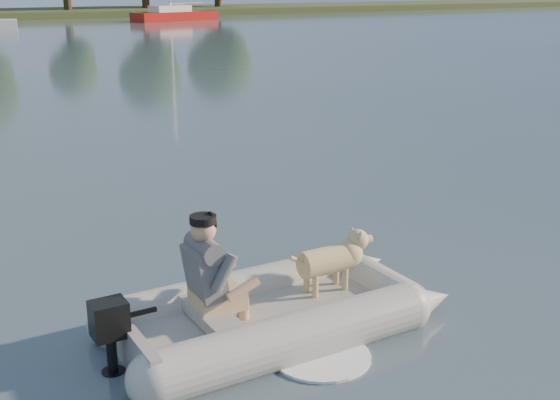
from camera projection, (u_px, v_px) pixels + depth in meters
water at (366, 322)px, 6.69m from camera, size 160.00×160.00×0.00m
dinghy at (275, 273)px, 6.43m from camera, size 4.21×2.66×1.30m
man at (207, 268)px, 6.10m from camera, size 0.69×0.59×1.01m
dog at (326, 265)px, 6.78m from camera, size 0.88×0.33×0.58m
outboard_motor at (111, 340)px, 5.76m from camera, size 0.39×0.28×0.74m
sailboat at (174, 15)px, 56.16m from camera, size 7.38×3.71×9.74m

